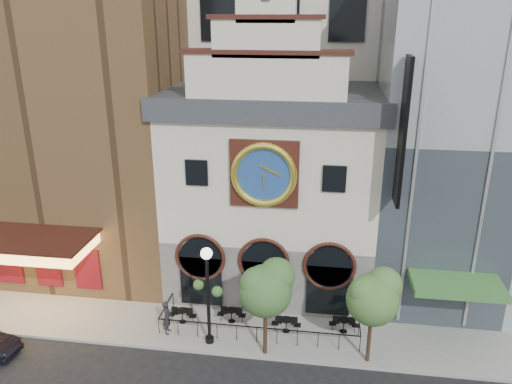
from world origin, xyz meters
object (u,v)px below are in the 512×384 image
object	(u,v)px
bistro_0	(182,315)
pedestrian	(167,317)
bistro_1	(232,314)
tree_left	(267,287)
lamppost	(208,285)
bistro_3	(344,324)
tree_right	(374,296)
bistro_2	(286,324)

from	to	relation	value
bistro_0	pedestrian	world-z (taller)	pedestrian
bistro_1	tree_left	xyz separation A→B (m)	(2.23, -2.38, 3.35)
lamppost	bistro_3	bearing A→B (deg)	40.28
bistro_0	bistro_1	bearing A→B (deg)	9.01
bistro_0	bistro_3	distance (m)	8.87
bistro_0	tree_right	size ratio (longest dim) A/B	0.31
bistro_2	lamppost	size ratio (longest dim) A/B	0.29
bistro_2	bistro_0	bearing A→B (deg)	179.75
pedestrian	tree_right	world-z (taller)	tree_right
bistro_2	lamppost	distance (m)	5.09
bistro_2	tree_left	bearing A→B (deg)	-114.00
pedestrian	bistro_0	bearing A→B (deg)	-30.74
tree_left	bistro_2	bearing A→B (deg)	66.00
bistro_3	lamppost	size ratio (longest dim) A/B	0.29
bistro_2	tree_left	distance (m)	3.95
pedestrian	lamppost	xyz separation A→B (m)	(2.41, -0.48, 2.43)
tree_right	pedestrian	bearing A→B (deg)	175.87
bistro_0	lamppost	size ratio (longest dim) A/B	0.29
pedestrian	tree_left	size ratio (longest dim) A/B	0.36
bistro_3	tree_left	world-z (taller)	tree_left
bistro_2	bistro_3	distance (m)	3.10
pedestrian	tree_left	world-z (taller)	tree_left
bistro_1	pedestrian	xyz separation A→B (m)	(-3.20, -1.48, 0.48)
bistro_1	lamppost	size ratio (longest dim) A/B	0.29
bistro_2	tree_right	distance (m)	5.62
bistro_1	tree_right	bearing A→B (deg)	-16.95
bistro_0	bistro_2	world-z (taller)	same
lamppost	tree_right	bearing A→B (deg)	22.92
bistro_3	pedestrian	distance (m)	9.49
bistro_2	tree_left	world-z (taller)	tree_left
lamppost	tree_right	distance (m)	8.14
bistro_1	bistro_2	size ratio (longest dim) A/B	1.00
bistro_1	bistro_3	xyz separation A→B (m)	(6.16, -0.04, 0.00)
bistro_0	tree_left	size ratio (longest dim) A/B	0.30
lamppost	bistro_0	bearing A→B (deg)	166.19
lamppost	bistro_2	bearing A→B (deg)	46.03
bistro_3	tree_right	xyz separation A→B (m)	(1.17, -2.20, 3.22)
bistro_0	bistro_1	distance (m)	2.73
lamppost	tree_right	xyz separation A→B (m)	(8.13, -0.28, 0.30)
pedestrian	tree_right	distance (m)	10.91
tree_right	bistro_1	bearing A→B (deg)	163.05
bistro_3	lamppost	distance (m)	7.78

